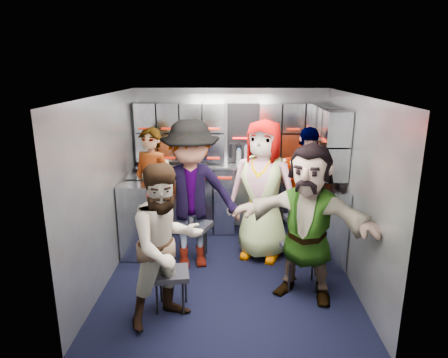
{
  "coord_description": "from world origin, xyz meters",
  "views": [
    {
      "loc": [
        0.04,
        -4.32,
        2.39
      ],
      "look_at": [
        -0.07,
        0.35,
        1.08
      ],
      "focal_mm": 32.0,
      "sensor_mm": 36.0,
      "label": 1
    }
  ],
  "objects_px": {
    "jump_seat_center": "(261,224)",
    "attendant_arc_a": "(166,245)",
    "jump_seat_mid_right": "(300,221)",
    "attendant_arc_e": "(307,223)",
    "jump_seat_near_left": "(171,276)",
    "attendant_arc_d": "(304,193)",
    "jump_seat_mid_left": "(194,228)",
    "attendant_arc_c": "(263,191)",
    "attendant_standing": "(152,188)",
    "jump_seat_near_right": "(302,252)",
    "attendant_arc_b": "(191,196)"
  },
  "relations": [
    {
      "from": "jump_seat_center",
      "to": "attendant_arc_a",
      "type": "height_order",
      "value": "attendant_arc_a"
    },
    {
      "from": "jump_seat_mid_right",
      "to": "attendant_arc_e",
      "type": "xyz_separation_m",
      "value": [
        -0.13,
        -1.16,
        0.44
      ]
    },
    {
      "from": "jump_seat_near_left",
      "to": "attendant_arc_d",
      "type": "height_order",
      "value": "attendant_arc_d"
    },
    {
      "from": "attendant_arc_a",
      "to": "jump_seat_mid_left",
      "type": "bearing_deg",
      "value": 47.01
    },
    {
      "from": "jump_seat_mid_right",
      "to": "attendant_arc_c",
      "type": "height_order",
      "value": "attendant_arc_c"
    },
    {
      "from": "jump_seat_center",
      "to": "jump_seat_mid_left",
      "type": "bearing_deg",
      "value": -162.74
    },
    {
      "from": "jump_seat_center",
      "to": "attendant_standing",
      "type": "relative_size",
      "value": 0.29
    },
    {
      "from": "jump_seat_near_left",
      "to": "attendant_standing",
      "type": "xyz_separation_m",
      "value": [
        -0.47,
        1.51,
        0.45
      ]
    },
    {
      "from": "jump_seat_near_left",
      "to": "attendant_arc_d",
      "type": "xyz_separation_m",
      "value": [
        1.52,
        1.26,
        0.48
      ]
    },
    {
      "from": "jump_seat_near_left",
      "to": "jump_seat_near_right",
      "type": "height_order",
      "value": "jump_seat_near_right"
    },
    {
      "from": "jump_seat_mid_left",
      "to": "jump_seat_near_right",
      "type": "relative_size",
      "value": 1.05
    },
    {
      "from": "jump_seat_center",
      "to": "jump_seat_mid_right",
      "type": "distance_m",
      "value": 0.54
    },
    {
      "from": "jump_seat_center",
      "to": "jump_seat_mid_right",
      "type": "relative_size",
      "value": 1.04
    },
    {
      "from": "jump_seat_near_right",
      "to": "attendant_arc_c",
      "type": "bearing_deg",
      "value": 117.99
    },
    {
      "from": "jump_seat_near_left",
      "to": "jump_seat_center",
      "type": "bearing_deg",
      "value": 54.69
    },
    {
      "from": "attendant_arc_a",
      "to": "jump_seat_mid_right",
      "type": "bearing_deg",
      "value": 8.86
    },
    {
      "from": "attendant_standing",
      "to": "attendant_arc_c",
      "type": "relative_size",
      "value": 0.92
    },
    {
      "from": "jump_seat_near_left",
      "to": "attendant_arc_c",
      "type": "bearing_deg",
      "value": 50.88
    },
    {
      "from": "attendant_standing",
      "to": "attendant_arc_e",
      "type": "distance_m",
      "value": 2.23
    },
    {
      "from": "jump_seat_mid_left",
      "to": "attendant_arc_e",
      "type": "relative_size",
      "value": 0.3
    },
    {
      "from": "jump_seat_center",
      "to": "attendant_arc_e",
      "type": "xyz_separation_m",
      "value": [
        0.4,
        -1.11,
        0.46
      ]
    },
    {
      "from": "jump_seat_center",
      "to": "jump_seat_near_right",
      "type": "relative_size",
      "value": 0.97
    },
    {
      "from": "jump_seat_near_right",
      "to": "attendant_arc_a",
      "type": "bearing_deg",
      "value": -155.17
    },
    {
      "from": "jump_seat_mid_left",
      "to": "jump_seat_center",
      "type": "height_order",
      "value": "jump_seat_mid_left"
    },
    {
      "from": "jump_seat_near_left",
      "to": "attendant_standing",
      "type": "bearing_deg",
      "value": 107.3
    },
    {
      "from": "attendant_standing",
      "to": "attendant_arc_c",
      "type": "distance_m",
      "value": 1.49
    },
    {
      "from": "jump_seat_near_right",
      "to": "attendant_arc_a",
      "type": "relative_size",
      "value": 0.31
    },
    {
      "from": "attendant_arc_b",
      "to": "attendant_arc_a",
      "type": "bearing_deg",
      "value": -105.5
    },
    {
      "from": "attendant_arc_d",
      "to": "jump_seat_near_right",
      "type": "bearing_deg",
      "value": -100.17
    },
    {
      "from": "jump_seat_near_left",
      "to": "attendant_arc_b",
      "type": "xyz_separation_m",
      "value": [
        0.12,
        0.94,
        0.54
      ]
    },
    {
      "from": "attendant_arc_b",
      "to": "jump_seat_mid_left",
      "type": "bearing_deg",
      "value": 80.41
    },
    {
      "from": "attendant_arc_e",
      "to": "attendant_arc_d",
      "type": "bearing_deg",
      "value": 106.91
    },
    {
      "from": "jump_seat_near_left",
      "to": "attendant_arc_c",
      "type": "distance_m",
      "value": 1.65
    },
    {
      "from": "jump_seat_near_left",
      "to": "jump_seat_mid_right",
      "type": "height_order",
      "value": "jump_seat_mid_right"
    },
    {
      "from": "attendant_arc_c",
      "to": "attendant_arc_d",
      "type": "xyz_separation_m",
      "value": [
        0.53,
        0.04,
        -0.04
      ]
    },
    {
      "from": "jump_seat_near_left",
      "to": "attendant_arc_a",
      "type": "bearing_deg",
      "value": -90.0
    },
    {
      "from": "jump_seat_center",
      "to": "attendant_arc_b",
      "type": "bearing_deg",
      "value": -152.65
    },
    {
      "from": "attendant_standing",
      "to": "attendant_arc_a",
      "type": "xyz_separation_m",
      "value": [
        0.47,
        -1.69,
        -0.03
      ]
    },
    {
      "from": "jump_seat_near_right",
      "to": "attendant_arc_d",
      "type": "bearing_deg",
      "value": 80.46
    },
    {
      "from": "jump_seat_near_right",
      "to": "attendant_arc_c",
      "type": "xyz_separation_m",
      "value": [
        -0.4,
        0.75,
        0.47
      ]
    },
    {
      "from": "jump_seat_mid_right",
      "to": "attendant_arc_d",
      "type": "height_order",
      "value": "attendant_arc_d"
    },
    {
      "from": "jump_seat_near_left",
      "to": "attendant_arc_b",
      "type": "relative_size",
      "value": 0.23
    },
    {
      "from": "jump_seat_near_left",
      "to": "jump_seat_near_right",
      "type": "bearing_deg",
      "value": 18.42
    },
    {
      "from": "jump_seat_center",
      "to": "attendant_arc_d",
      "type": "height_order",
      "value": "attendant_arc_d"
    },
    {
      "from": "jump_seat_near_right",
      "to": "attendant_standing",
      "type": "height_order",
      "value": "attendant_standing"
    },
    {
      "from": "attendant_standing",
      "to": "attendant_arc_d",
      "type": "distance_m",
      "value": 2.01
    },
    {
      "from": "attendant_arc_b",
      "to": "attendant_arc_d",
      "type": "relative_size",
      "value": 1.07
    },
    {
      "from": "attendant_standing",
      "to": "jump_seat_near_left",
      "type": "bearing_deg",
      "value": -47.11
    },
    {
      "from": "jump_seat_mid_right",
      "to": "jump_seat_near_right",
      "type": "bearing_deg",
      "value": -97.8
    },
    {
      "from": "attendant_standing",
      "to": "jump_seat_mid_left",
      "type": "bearing_deg",
      "value": -8.01
    }
  ]
}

